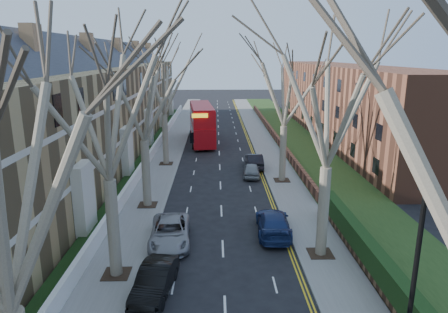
{
  "coord_description": "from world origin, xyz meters",
  "views": [
    {
      "loc": [
        -0.38,
        -13.06,
        11.47
      ],
      "look_at": [
        0.27,
        18.49,
        3.33
      ],
      "focal_mm": 32.0,
      "sensor_mm": 36.0,
      "label": 1
    }
  ],
  "objects": [
    {
      "name": "tree_left_far",
      "position": [
        -5.7,
        16.0,
        9.24
      ],
      "size": [
        10.15,
        10.15,
        14.22
      ],
      "color": "#736852",
      "rests_on": "ground"
    },
    {
      "name": "car_left_mid",
      "position": [
        -3.41,
        4.35,
        0.72
      ],
      "size": [
        2.06,
        4.5,
        1.43
      ],
      "primitive_type": "imported",
      "rotation": [
        0.0,
        0.0,
        -0.13
      ],
      "color": "black",
      "rests_on": "ground"
    },
    {
      "name": "terrace_left",
      "position": [
        -13.65,
        31.0,
        5.53
      ],
      "size": [
        9.7,
        78.0,
        13.6
      ],
      "color": "olive",
      "rests_on": "ground"
    },
    {
      "name": "car_right_mid",
      "position": [
        3.02,
        23.64,
        0.66
      ],
      "size": [
        1.85,
        4.0,
        1.33
      ],
      "primitive_type": "imported",
      "rotation": [
        0.0,
        0.0,
        3.07
      ],
      "color": "gray",
      "rests_on": "ground"
    },
    {
      "name": "tree_right_far",
      "position": [
        5.7,
        22.0,
        9.24
      ],
      "size": [
        10.15,
        10.15,
        14.22
      ],
      "color": "#736852",
      "rests_on": "ground"
    },
    {
      "name": "tree_left_mid",
      "position": [
        -5.7,
        6.0,
        9.56
      ],
      "size": [
        10.5,
        10.5,
        14.71
      ],
      "color": "#736852",
      "rests_on": "ground"
    },
    {
      "name": "car_right_far",
      "position": [
        3.56,
        26.66,
        0.75
      ],
      "size": [
        1.6,
        4.57,
        1.5
      ],
      "primitive_type": "imported",
      "rotation": [
        0.0,
        0.0,
        3.14
      ],
      "color": "black",
      "rests_on": "ground"
    },
    {
      "name": "double_decker_bus",
      "position": [
        -2.24,
        39.06,
        2.42
      ],
      "size": [
        3.83,
        11.99,
        4.9
      ],
      "rotation": [
        0.0,
        0.0,
        3.24
      ],
      "color": "#AA0C12",
      "rests_on": "ground"
    },
    {
      "name": "pavement_left",
      "position": [
        -6.0,
        39.0,
        0.06
      ],
      "size": [
        3.0,
        102.0,
        0.12
      ],
      "primitive_type": "cube",
      "color": "slate",
      "rests_on": "ground"
    },
    {
      "name": "tree_left_dist",
      "position": [
        -5.7,
        28.0,
        9.56
      ],
      "size": [
        10.5,
        10.5,
        14.71
      ],
      "color": "#736852",
      "rests_on": "ground"
    },
    {
      "name": "car_right_near",
      "position": [
        3.33,
        11.01,
        0.75
      ],
      "size": [
        2.36,
        5.27,
        1.5
      ],
      "primitive_type": "imported",
      "rotation": [
        0.0,
        0.0,
        3.09
      ],
      "color": "navy",
      "rests_on": "ground"
    },
    {
      "name": "grass_verge_right",
      "position": [
        10.5,
        39.0,
        0.15
      ],
      "size": [
        6.0,
        102.0,
        0.06
      ],
      "color": "#1F3A15",
      "rests_on": "ground"
    },
    {
      "name": "tree_right_mid",
      "position": [
        5.7,
        8.0,
        9.56
      ],
      "size": [
        10.5,
        10.5,
        14.71
      ],
      "color": "#736852",
      "rests_on": "ground"
    },
    {
      "name": "pavement_right",
      "position": [
        6.0,
        39.0,
        0.06
      ],
      "size": [
        3.0,
        102.0,
        0.12
      ],
      "primitive_type": "cube",
      "color": "slate",
      "rests_on": "ground"
    },
    {
      "name": "front_wall_left",
      "position": [
        -7.65,
        31.0,
        0.62
      ],
      "size": [
        0.3,
        78.0,
        1.0
      ],
      "color": "white",
      "rests_on": "ground"
    },
    {
      "name": "wall_hedge_right",
      "position": [
        7.7,
        2.0,
        1.12
      ],
      "size": [
        0.7,
        24.0,
        1.8
      ],
      "color": "brown",
      "rests_on": "ground"
    },
    {
      "name": "lamp_post",
      "position": [
        5.0,
        -3.5,
        4.57
      ],
      "size": [
        0.18,
        0.5,
        8.11
      ],
      "color": "black",
      "rests_on": "ground"
    },
    {
      "name": "car_left_far",
      "position": [
        -3.26,
        9.79,
        0.73
      ],
      "size": [
        2.73,
        5.4,
        1.46
      ],
      "primitive_type": "imported",
      "rotation": [
        0.0,
        0.0,
        0.06
      ],
      "color": "gray",
      "rests_on": "ground"
    },
    {
      "name": "flats_right",
      "position": [
        17.46,
        43.0,
        4.98
      ],
      "size": [
        13.97,
        54.0,
        10.0
      ],
      "color": "brown",
      "rests_on": "ground"
    }
  ]
}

